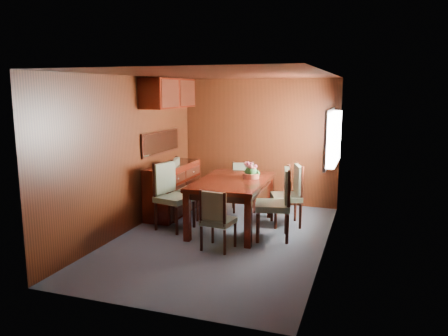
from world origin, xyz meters
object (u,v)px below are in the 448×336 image
at_px(chair_left_near, 171,192).
at_px(flower_centerpiece, 251,170).
at_px(dining_table, 232,187).
at_px(sideboard, 173,189).
at_px(chair_right_near, 278,199).
at_px(chair_head, 216,217).

xyz_separation_m(chair_left_near, flower_centerpiece, (1.18, 0.51, 0.33)).
bearing_deg(chair_left_near, flower_centerpiece, 127.44).
bearing_deg(chair_left_near, dining_table, 122.07).
xyz_separation_m(sideboard, chair_right_near, (2.04, -0.70, 0.15)).
height_order(sideboard, dining_table, sideboard).
height_order(chair_right_near, flower_centerpiece, chair_right_near).
bearing_deg(flower_centerpiece, dining_table, -139.71).
xyz_separation_m(sideboard, chair_head, (1.34, -1.46, 0.03)).
bearing_deg(chair_head, chair_right_near, 54.29).
bearing_deg(sideboard, flower_centerpiece, -9.21).
height_order(chair_right_near, chair_head, chair_right_near).
relative_size(chair_head, flower_centerpiece, 3.08).
distance_m(chair_head, flower_centerpiece, 1.31).
relative_size(chair_left_near, flower_centerpiece, 3.82).
height_order(sideboard, chair_right_near, chair_right_near).
bearing_deg(chair_head, dining_table, 102.25).
xyz_separation_m(chair_left_near, chair_right_near, (1.72, 0.05, 0.00)).
xyz_separation_m(chair_left_near, chair_head, (1.02, -0.70, -0.12)).
bearing_deg(chair_head, flower_centerpiece, 89.93).
bearing_deg(sideboard, chair_head, -47.39).
bearing_deg(chair_head, sideboard, 139.70).
xyz_separation_m(dining_table, flower_centerpiece, (0.24, 0.21, 0.25)).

